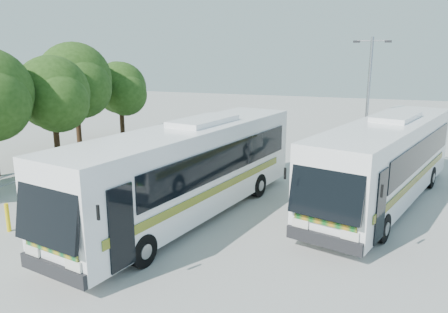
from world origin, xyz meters
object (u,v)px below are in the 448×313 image
at_px(tree_far_c, 53,93).
at_px(bollard, 8,218).
at_px(coach_main, 188,169).
at_px(lamppost, 367,104).
at_px(tree_far_e, 121,88).
at_px(coach_adjacent, 386,160).
at_px(tree_far_d, 76,79).

bearing_deg(tree_far_c, bollard, -60.02).
relative_size(coach_main, lamppost, 1.87).
bearing_deg(lamppost, coach_main, -130.19).
bearing_deg(bollard, coach_main, 31.92).
bearing_deg(bollard, tree_far_c, 119.98).
height_order(tree_far_e, coach_adjacent, tree_far_e).
height_order(tree_far_d, lamppost, lamppost).
distance_m(tree_far_d, bollard, 15.45).
bearing_deg(tree_far_d, coach_adjacent, -14.37).
relative_size(coach_main, bollard, 12.37).
bearing_deg(coach_main, tree_far_d, 154.70).
bearing_deg(bollard, coach_adjacent, 30.99).
xyz_separation_m(tree_far_e, coach_main, (11.92, -14.08, -1.82)).
relative_size(tree_far_e, lamppost, 0.80).
relative_size(tree_far_e, coach_main, 0.43).
height_order(tree_far_c, coach_adjacent, tree_far_c).
distance_m(coach_main, bollard, 7.11).
xyz_separation_m(tree_far_e, bollard, (6.02, -17.76, -3.33)).
distance_m(tree_far_c, lamppost, 18.06).
xyz_separation_m(coach_main, bollard, (-5.90, -3.67, -1.50)).
bearing_deg(tree_far_e, bollard, -71.27).
xyz_separation_m(tree_far_c, tree_far_d, (-1.19, 3.70, 0.56)).
bearing_deg(tree_far_e, tree_far_d, -98.63).
xyz_separation_m(coach_main, coach_adjacent, (7.57, 4.42, -0.03)).
distance_m(tree_far_c, coach_adjacent, 19.17).
distance_m(tree_far_e, lamppost, 19.56).
relative_size(tree_far_d, lamppost, 0.99).
xyz_separation_m(tree_far_e, coach_adjacent, (19.49, -9.67, -1.86)).
xyz_separation_m(tree_far_d, lamppost, (19.16, -1.90, -0.74)).
bearing_deg(bollard, tree_far_d, 116.82).
bearing_deg(lamppost, bollard, -137.33).
height_order(tree_far_d, bollard, tree_far_d).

